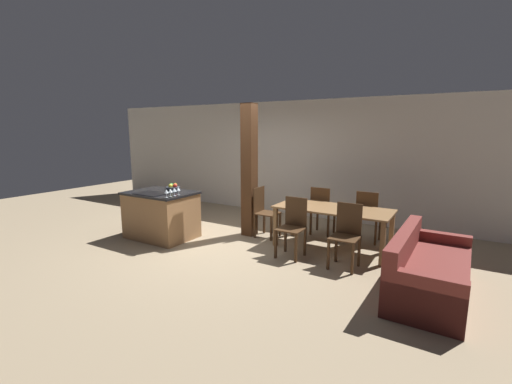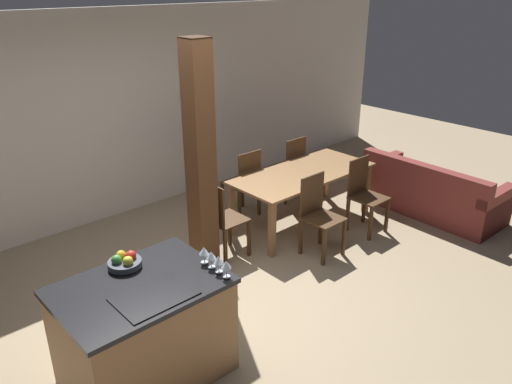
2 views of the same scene
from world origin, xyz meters
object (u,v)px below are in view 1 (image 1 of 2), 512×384
at_px(fruit_bowl, 173,187).
at_px(dining_chair_head_end, 264,211).
at_px(dining_chair_near_right, 346,234).
at_px(wine_glass_middle, 170,191).
at_px(wine_glass_far, 174,190).
at_px(dining_chair_near_left, 293,226).
at_px(kitchen_island, 161,215).
at_px(dining_chair_far_left, 322,210).
at_px(wine_glass_end, 178,189).
at_px(timber_post, 249,171).
at_px(dining_table, 333,213).
at_px(couch, 428,272).
at_px(dining_chair_far_right, 368,215).
at_px(wine_glass_near, 166,192).

bearing_deg(fruit_bowl, dining_chair_head_end, 25.89).
bearing_deg(fruit_bowl, dining_chair_near_right, 2.00).
bearing_deg(wine_glass_middle, wine_glass_far, 90.00).
bearing_deg(dining_chair_near_right, dining_chair_near_left, 180.00).
xyz_separation_m(kitchen_island, dining_chair_near_left, (2.55, 0.41, 0.06)).
relative_size(wine_glass_far, dining_chair_far_left, 0.15).
height_order(fruit_bowl, dining_chair_far_left, fruit_bowl).
distance_m(wine_glass_end, dining_chair_near_left, 2.12).
distance_m(kitchen_island, wine_glass_middle, 0.83).
height_order(dining_chair_near_left, dining_chair_head_end, same).
relative_size(wine_glass_middle, timber_post, 0.06).
xyz_separation_m(wine_glass_far, dining_table, (2.44, 1.25, -0.37)).
height_order(couch, timber_post, timber_post).
xyz_separation_m(kitchen_island, dining_chair_near_right, (3.42, 0.41, 0.06)).
bearing_deg(dining_table, dining_chair_far_right, 56.41).
height_order(wine_glass_near, wine_glass_far, same).
distance_m(dining_chair_near_right, dining_chair_far_right, 1.31).
xyz_separation_m(dining_chair_near_right, timber_post, (-2.08, 0.60, 0.75)).
bearing_deg(dining_chair_head_end, dining_chair_far_right, -69.75).
bearing_deg(kitchen_island, dining_chair_far_left, 34.09).
bearing_deg(fruit_bowl, dining_chair_far_left, 29.76).
height_order(wine_glass_middle, dining_chair_far_left, wine_glass_middle).
bearing_deg(dining_chair_near_right, dining_chair_head_end, 159.75).
bearing_deg(fruit_bowl, kitchen_island, -98.08).
relative_size(dining_chair_near_right, timber_post, 0.38).
distance_m(wine_glass_end, dining_chair_near_right, 2.96).
xyz_separation_m(wine_glass_far, dining_chair_far_right, (2.87, 1.91, -0.49)).
bearing_deg(wine_glass_end, dining_chair_near_right, 9.86).
relative_size(wine_glass_far, wine_glass_end, 1.00).
distance_m(wine_glass_far, dining_chair_head_end, 1.73).
bearing_deg(dining_chair_far_right, kitchen_island, 26.75).
height_order(dining_chair_near_right, dining_chair_far_left, same).
distance_m(wine_glass_near, dining_chair_near_right, 3.02).
relative_size(kitchen_island, dining_chair_near_right, 1.32).
height_order(dining_table, dining_chair_head_end, dining_chair_head_end).
distance_m(dining_chair_near_right, timber_post, 2.29).
bearing_deg(wine_glass_middle, dining_chair_far_right, 34.88).
xyz_separation_m(wine_glass_middle, dining_chair_head_end, (1.09, 1.35, -0.49)).
bearing_deg(dining_chair_far_left, dining_chair_far_right, -180.00).
xyz_separation_m(wine_glass_middle, wine_glass_far, (0.00, 0.09, 0.00)).
xyz_separation_m(wine_glass_far, dining_chair_near_right, (2.87, 0.59, -0.49)).
relative_size(wine_glass_end, dining_chair_far_left, 0.15).
xyz_separation_m(wine_glass_end, couch, (4.01, 0.18, -0.73)).
distance_m(dining_table, dining_chair_head_end, 1.35).
bearing_deg(dining_chair_far_right, wine_glass_far, 33.59).
bearing_deg(couch, dining_chair_head_end, 72.76).
bearing_deg(wine_glass_middle, kitchen_island, 152.99).
height_order(dining_chair_head_end, timber_post, timber_post).
height_order(wine_glass_far, dining_chair_near_right, wine_glass_far).
bearing_deg(dining_chair_far_right, wine_glass_near, 36.12).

